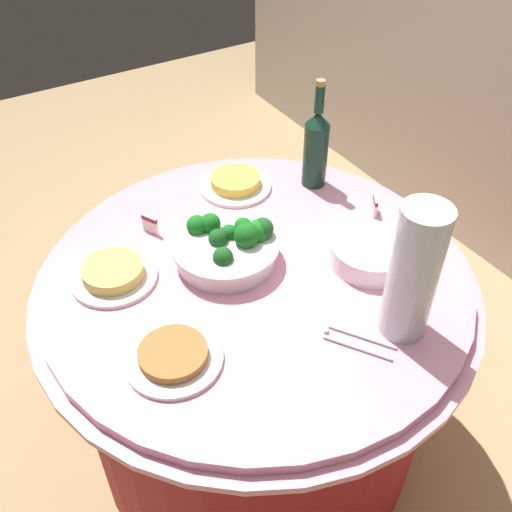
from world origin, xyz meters
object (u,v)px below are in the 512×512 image
at_px(plate_stack, 371,253).
at_px(label_placard_mid, 375,204).
at_px(wine_bottle, 316,146).
at_px(broccoli_bowl, 229,246).
at_px(decorative_fruit_vase, 412,280).
at_px(food_plate_fried_egg, 235,183).
at_px(serving_tongs, 357,341).
at_px(food_plate_noodles, 113,274).
at_px(label_placard_front, 150,223).
at_px(food_plate_peanuts, 173,356).

height_order(plate_stack, label_placard_mid, plate_stack).
bearing_deg(wine_bottle, broccoli_bowl, -66.24).
height_order(decorative_fruit_vase, food_plate_fried_egg, decorative_fruit_vase).
bearing_deg(serving_tongs, label_placard_mid, 135.34).
bearing_deg(broccoli_bowl, wine_bottle, 113.76).
height_order(plate_stack, wine_bottle, wine_bottle).
relative_size(plate_stack, serving_tongs, 1.33).
bearing_deg(food_plate_noodles, food_plate_fried_egg, 112.35).
height_order(plate_stack, food_plate_fried_egg, plate_stack).
height_order(broccoli_bowl, label_placard_front, broccoli_bowl).
xyz_separation_m(decorative_fruit_vase, label_placard_mid, (-0.37, 0.24, -0.12)).
bearing_deg(label_placard_front, decorative_fruit_vase, 29.11).
xyz_separation_m(broccoli_bowl, decorative_fruit_vase, (0.42, 0.22, 0.10)).
distance_m(wine_bottle, label_placard_front, 0.54).
distance_m(decorative_fruit_vase, food_plate_noodles, 0.73).
distance_m(broccoli_bowl, wine_bottle, 0.44).
height_order(decorative_fruit_vase, food_plate_peanuts, decorative_fruit_vase).
bearing_deg(serving_tongs, decorative_fruit_vase, 82.40).
distance_m(food_plate_fried_egg, label_placard_mid, 0.43).
relative_size(broccoli_bowl, food_plate_fried_egg, 1.27).
relative_size(plate_stack, food_plate_noodles, 0.95).
height_order(decorative_fruit_vase, food_plate_noodles, decorative_fruit_vase).
distance_m(plate_stack, decorative_fruit_vase, 0.26).
height_order(broccoli_bowl, food_plate_noodles, broccoli_bowl).
bearing_deg(label_placard_mid, decorative_fruit_vase, -32.17).
xyz_separation_m(plate_stack, decorative_fruit_vase, (0.21, -0.09, 0.12)).
bearing_deg(wine_bottle, serving_tongs, -27.16).
relative_size(broccoli_bowl, food_plate_noodles, 1.27).
distance_m(broccoli_bowl, food_plate_fried_egg, 0.33).
relative_size(broccoli_bowl, serving_tongs, 1.78).
bearing_deg(decorative_fruit_vase, broccoli_bowl, -152.02).
xyz_separation_m(plate_stack, wine_bottle, (-0.38, 0.09, 0.10)).
bearing_deg(label_placard_front, label_placard_mid, 66.35).
relative_size(wine_bottle, serving_tongs, 2.13).
distance_m(food_plate_peanuts, food_plate_fried_egg, 0.68).
xyz_separation_m(label_placard_front, label_placard_mid, (0.26, 0.59, 0.00)).
relative_size(plate_stack, food_plate_peanuts, 0.95).
xyz_separation_m(plate_stack, food_plate_noodles, (-0.29, -0.59, -0.01)).
xyz_separation_m(food_plate_fried_egg, label_placard_front, (0.07, -0.31, 0.01)).
relative_size(decorative_fruit_vase, food_plate_noodles, 1.55).
bearing_deg(wine_bottle, plate_stack, -13.70).
height_order(serving_tongs, food_plate_noodles, food_plate_noodles).
relative_size(broccoli_bowl, decorative_fruit_vase, 0.82).
distance_m(serving_tongs, label_placard_front, 0.66).
xyz_separation_m(food_plate_noodles, food_plate_peanuts, (0.32, 0.02, -0.00)).
height_order(wine_bottle, food_plate_peanuts, wine_bottle).
xyz_separation_m(plate_stack, food_plate_peanuts, (0.03, -0.58, -0.02)).
bearing_deg(food_plate_peanuts, food_plate_noodles, -177.18).
distance_m(serving_tongs, food_plate_fried_egg, 0.68).
height_order(plate_stack, serving_tongs, plate_stack).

